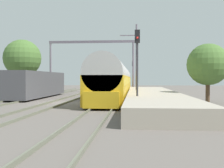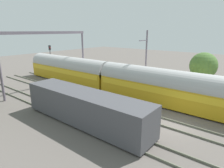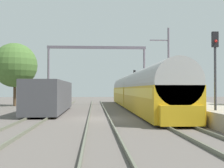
% 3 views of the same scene
% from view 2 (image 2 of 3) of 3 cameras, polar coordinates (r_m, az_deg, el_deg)
% --- Properties ---
extents(ground, '(120.00, 120.00, 0.00)m').
position_cam_2_polar(ground, '(18.06, 16.98, -11.47)').
color(ground, '#605953').
extents(track_far_west, '(1.52, 60.00, 0.16)m').
position_cam_2_polar(track_far_west, '(14.55, 10.26, -17.71)').
color(track_far_west, '#626453').
rests_on(track_far_west, ground).
extents(track_west, '(1.52, 60.00, 0.16)m').
position_cam_2_polar(track_west, '(18.03, 17.00, -11.24)').
color(track_west, '#626453').
rests_on(track_west, ground).
extents(track_east, '(1.52, 60.00, 0.16)m').
position_cam_2_polar(track_east, '(21.81, 21.31, -6.86)').
color(track_east, '#626453').
rests_on(track_east, ground).
extents(platform, '(4.40, 28.00, 0.90)m').
position_cam_2_polar(platform, '(25.69, 19.77, -2.48)').
color(platform, '#A39989').
rests_on(platform, ground).
extents(passenger_train, '(2.93, 32.85, 3.82)m').
position_cam_2_polar(passenger_train, '(26.21, -1.36, 2.25)').
color(passenger_train, gold).
rests_on(passenger_train, ground).
extents(freight_car, '(2.80, 13.00, 2.70)m').
position_cam_2_polar(freight_car, '(17.28, -8.02, -6.80)').
color(freight_car, '#47474C').
rests_on(freight_car, ground).
extents(person_crossing, '(0.44, 0.32, 1.73)m').
position_cam_2_polar(person_crossing, '(30.49, -6.91, 2.22)').
color(person_crossing, '#383838').
rests_on(person_crossing, ground).
extents(railway_signal_far, '(0.36, 0.30, 5.28)m').
position_cam_2_polar(railway_signal_far, '(38.84, -17.68, 7.98)').
color(railway_signal_far, '#2D2D33').
rests_on(railway_signal_far, ground).
extents(catenary_gantry, '(13.08, 0.28, 7.86)m').
position_cam_2_polar(catenary_gantry, '(27.81, -18.38, 9.98)').
color(catenary_gantry, slate).
rests_on(catenary_gantry, ground).
extents(catenary_pole_east_mid, '(1.90, 0.20, 8.00)m').
position_cam_2_polar(catenary_pole_east_mid, '(25.26, 9.88, 6.55)').
color(catenary_pole_east_mid, slate).
rests_on(catenary_pole_east_mid, ground).
extents(tree_east_background, '(3.62, 3.62, 5.15)m').
position_cam_2_polar(tree_east_background, '(29.22, 25.27, 4.86)').
color(tree_east_background, '#4C3826').
rests_on(tree_east_background, ground).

